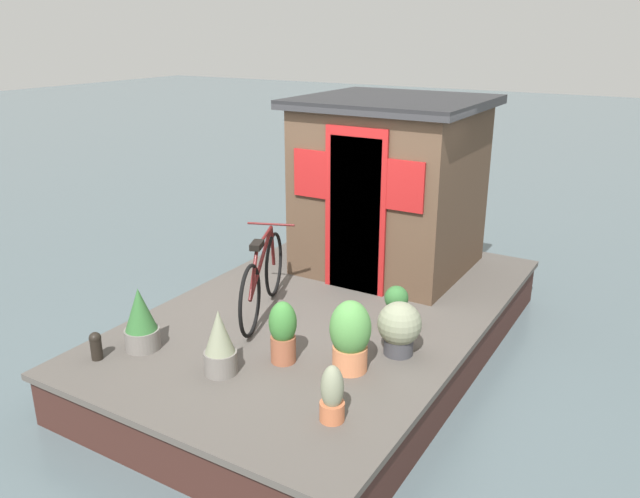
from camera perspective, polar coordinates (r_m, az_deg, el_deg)
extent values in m
plane|color=#4C5B60|center=(6.88, 0.87, -9.15)|extent=(60.00, 60.00, 0.00)
cube|color=#4C4742|center=(6.66, 0.89, -5.45)|extent=(5.03, 3.11, 0.06)
cube|color=#381E19|center=(6.77, 0.88, -7.44)|extent=(4.93, 3.05, 0.46)
cube|color=#4C3828|center=(7.52, 6.36, 5.36)|extent=(1.72, 1.81, 1.92)
cube|color=#28282B|center=(7.35, 6.66, 13.01)|extent=(1.92, 2.01, 0.10)
cube|color=#144733|center=(6.79, 3.19, 2.95)|extent=(0.04, 0.60, 1.70)
cube|color=maroon|center=(6.77, 3.18, 3.35)|extent=(0.03, 0.72, 1.80)
cube|color=maroon|center=(6.46, 7.55, 5.64)|extent=(0.03, 0.44, 0.52)
cube|color=maroon|center=(6.95, -0.75, 6.78)|extent=(0.03, 0.44, 0.52)
torus|color=black|center=(6.83, -4.18, -1.38)|extent=(0.66, 0.29, 0.70)
torus|color=black|center=(5.97, -6.31, -4.64)|extent=(0.66, 0.29, 0.70)
cylinder|color=#4C1414|center=(6.28, -5.32, -1.15)|extent=(0.86, 0.37, 0.48)
cylinder|color=#4C1414|center=(6.35, -5.03, 1.08)|extent=(0.55, 0.25, 0.06)
cylinder|color=#4C1414|center=(6.03, -6.00, -2.25)|extent=(0.33, 0.16, 0.43)
cylinder|color=#4C1414|center=(6.72, -4.30, 0.28)|extent=(0.12, 0.08, 0.45)
cube|color=black|center=(6.08, -5.70, 0.35)|extent=(0.22, 0.17, 0.06)
cylinder|color=#4C1414|center=(6.61, -4.43, 2.24)|extent=(0.21, 0.47, 0.02)
cylinder|color=#B2603D|center=(4.84, 1.09, -14.37)|extent=(0.19, 0.19, 0.15)
ellipsoid|color=gray|center=(4.73, 1.11, -12.35)|extent=(0.17, 0.17, 0.36)
cylinder|color=#935138|center=(6.24, 6.82, -5.98)|extent=(0.17, 0.17, 0.21)
ellipsoid|color=#2D602D|center=(6.16, 6.88, -4.39)|extent=(0.23, 0.23, 0.24)
cylinder|color=#38383D|center=(5.75, 7.07, -8.61)|extent=(0.26, 0.26, 0.16)
sphere|color=gray|center=(5.66, 7.16, -6.67)|extent=(0.39, 0.39, 0.39)
cylinder|color=slate|center=(5.47, -8.91, -10.02)|extent=(0.28, 0.28, 0.20)
cone|color=gray|center=(5.34, -9.07, -7.32)|extent=(0.25, 0.25, 0.38)
cylinder|color=#C6754C|center=(5.46, 2.70, -9.77)|extent=(0.30, 0.30, 0.22)
ellipsoid|color=#4C8942|center=(5.32, 2.75, -7.13)|extent=(0.35, 0.35, 0.49)
cylinder|color=slate|center=(6.01, -15.66, -7.76)|extent=(0.32, 0.32, 0.19)
cone|color=#2D602D|center=(5.89, -15.92, -5.21)|extent=(0.28, 0.28, 0.40)
cylinder|color=#935138|center=(5.58, -3.32, -8.95)|extent=(0.22, 0.22, 0.24)
ellipsoid|color=#387533|center=(5.47, -3.37, -6.61)|extent=(0.24, 0.24, 0.38)
cylinder|color=black|center=(5.95, -19.47, -8.43)|extent=(0.10, 0.10, 0.20)
sphere|color=black|center=(5.90, -19.58, -7.55)|extent=(0.11, 0.11, 0.11)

